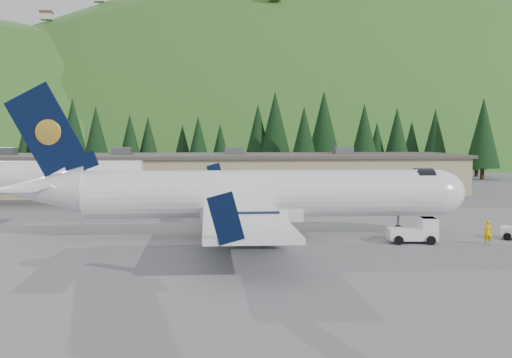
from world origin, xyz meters
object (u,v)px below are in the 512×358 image
object	(u,v)px
ramp_worker	(488,232)
baggage_tug_a	(417,231)
second_airliner	(11,176)
terminal_building	(197,173)
airliner	(250,196)

from	to	relation	value
ramp_worker	baggage_tug_a	bearing A→B (deg)	-12.56
baggage_tug_a	ramp_worker	distance (m)	4.91
second_airliner	ramp_worker	size ratio (longest dim) A/B	15.53
baggage_tug_a	second_airliner	bearing A→B (deg)	150.00
second_airliner	terminal_building	bearing A→B (deg)	38.78
second_airliner	airliner	bearing A→B (deg)	-42.62
second_airliner	ramp_worker	bearing A→B (deg)	-33.99
second_airliner	baggage_tug_a	size ratio (longest dim) A/B	7.65
airliner	terminal_building	distance (m)	38.19
terminal_building	ramp_worker	distance (m)	47.90
terminal_building	baggage_tug_a	bearing A→B (deg)	-69.42
airliner	terminal_building	size ratio (longest dim) A/B	0.50
second_airliner	ramp_worker	distance (m)	48.82
airliner	baggage_tug_a	world-z (taller)	airliner
baggage_tug_a	terminal_building	xyz separation A→B (m)	(-15.77, 41.99, 1.80)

